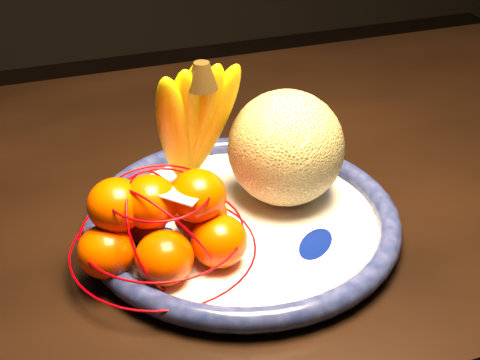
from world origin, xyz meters
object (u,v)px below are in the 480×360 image
object	(u,v)px
fruit_bowl	(243,220)
cantaloupe	(286,148)
banana_bunch	(192,121)
dining_table	(338,191)
mandarin_bag	(162,224)

from	to	relation	value
fruit_bowl	cantaloupe	size ratio (longest dim) A/B	2.65
fruit_bowl	banana_bunch	world-z (taller)	banana_bunch
cantaloupe	dining_table	bearing A→B (deg)	37.96
dining_table	fruit_bowl	size ratio (longest dim) A/B	3.59
fruit_bowl	cantaloupe	world-z (taller)	cantaloupe
fruit_bowl	dining_table	bearing A→B (deg)	33.95
dining_table	fruit_bowl	xyz separation A→B (m)	(-0.22, -0.15, 0.09)
cantaloupe	mandarin_bag	bearing A→B (deg)	-159.08
dining_table	banana_bunch	size ratio (longest dim) A/B	6.55
fruit_bowl	mandarin_bag	bearing A→B (deg)	-161.30
dining_table	banana_bunch	bearing A→B (deg)	-165.86
dining_table	mandarin_bag	bearing A→B (deg)	-150.85
dining_table	mandarin_bag	distance (m)	0.40
banana_bunch	fruit_bowl	bearing A→B (deg)	-69.63
dining_table	cantaloupe	xyz separation A→B (m)	(-0.15, -0.11, 0.17)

